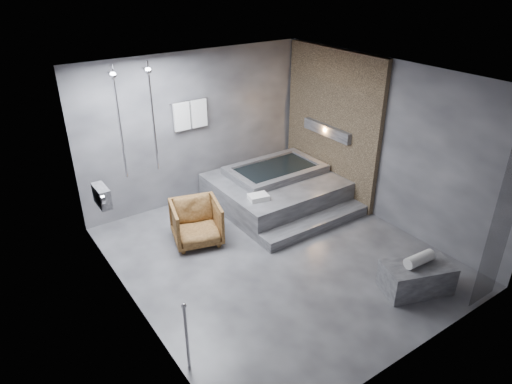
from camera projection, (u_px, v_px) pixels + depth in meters
room at (290, 143)px, 6.80m from camera, size 5.00×5.04×2.82m
tub_deck at (275, 190)px, 8.69m from camera, size 2.20×2.00×0.50m
tub_step at (316, 224)px, 7.90m from camera, size 2.20×0.36×0.18m
concrete_bench at (417, 277)px, 6.38m from camera, size 1.07×0.81×0.43m
driftwood_chair at (196, 223)px, 7.42m from camera, size 0.94×0.95×0.71m
rolled_towel at (419, 259)px, 6.26m from camera, size 0.47×0.19×0.16m
deck_towel at (258, 197)px, 7.81m from camera, size 0.37×0.30×0.09m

